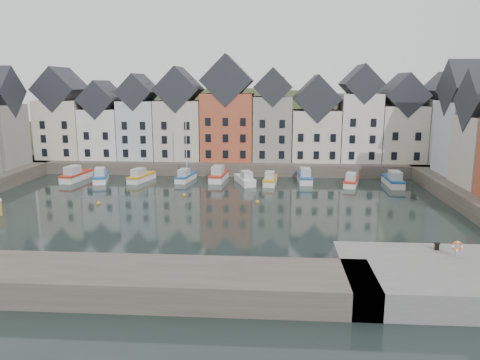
# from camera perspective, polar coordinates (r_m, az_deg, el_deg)

# --- Properties ---
(ground) EXTENTS (260.00, 260.00, 0.00)m
(ground) POSITION_cam_1_polar(r_m,az_deg,el_deg) (55.45, -4.27, -4.01)
(ground) COLOR black
(ground) RESTS_ON ground
(far_quay) EXTENTS (90.00, 16.00, 2.00)m
(far_quay) POSITION_cam_1_polar(r_m,az_deg,el_deg) (84.35, -1.40, 2.15)
(far_quay) COLOR #453D35
(far_quay) RESTS_ON ground
(near_quay) EXTENTS (18.00, 10.00, 2.00)m
(near_quay) POSITION_cam_1_polar(r_m,az_deg,el_deg) (38.41, 25.88, -10.88)
(near_quay) COLOR #60605E
(near_quay) RESTS_ON ground
(near_wall) EXTENTS (50.00, 6.00, 2.00)m
(near_wall) POSITION_cam_1_polar(r_m,az_deg,el_deg) (38.21, -24.56, -10.87)
(near_wall) COLOR #453D35
(near_wall) RESTS_ON ground
(hillside) EXTENTS (153.60, 70.40, 64.00)m
(hillside) POSITION_cam_1_polar(r_m,az_deg,el_deg) (113.96, -0.13, -5.11)
(hillside) COLOR #232E17
(hillside) RESTS_ON ground
(far_terrace) EXTENTS (72.37, 8.16, 17.78)m
(far_terrace) POSITION_cam_1_polar(r_m,az_deg,el_deg) (81.18, 0.72, 7.38)
(far_terrace) COLOR beige
(far_terrace) RESTS_ON far_quay
(mooring_buoys) EXTENTS (20.50, 5.50, 0.50)m
(mooring_buoys) POSITION_cam_1_polar(r_m,az_deg,el_deg) (61.15, -7.28, -2.44)
(mooring_buoys) COLOR #C89017
(mooring_buoys) RESTS_ON ground
(boat_a) EXTENTS (3.04, 7.13, 2.65)m
(boat_a) POSITION_cam_1_polar(r_m,az_deg,el_deg) (77.93, -19.39, 0.53)
(boat_a) COLOR silver
(boat_a) RESTS_ON ground
(boat_b) EXTENTS (3.54, 6.69, 2.45)m
(boat_b) POSITION_cam_1_polar(r_m,az_deg,el_deg) (75.94, -16.59, 0.39)
(boat_b) COLOR silver
(boat_b) RESTS_ON ground
(boat_c) EXTENTS (3.35, 6.37, 2.34)m
(boat_c) POSITION_cam_1_polar(r_m,az_deg,el_deg) (74.47, -11.97, 0.38)
(boat_c) COLOR silver
(boat_c) RESTS_ON ground
(boat_d) EXTENTS (2.68, 5.95, 10.96)m
(boat_d) POSITION_cam_1_polar(r_m,az_deg,el_deg) (73.64, -6.67, 0.44)
(boat_d) COLOR silver
(boat_d) RESTS_ON ground
(boat_e) EXTENTS (2.72, 7.03, 2.64)m
(boat_e) POSITION_cam_1_polar(r_m,az_deg,el_deg) (73.59, -2.60, 0.56)
(boat_e) COLOR silver
(boat_e) RESTS_ON ground
(boat_f) EXTENTS (3.78, 6.32, 2.32)m
(boat_f) POSITION_cam_1_polar(r_m,az_deg,el_deg) (70.83, 0.62, 0.06)
(boat_f) COLOR silver
(boat_f) RESTS_ON ground
(boat_g) EXTENTS (2.26, 5.95, 2.24)m
(boat_g) POSITION_cam_1_polar(r_m,az_deg,el_deg) (70.85, 3.70, 0.02)
(boat_g) COLOR silver
(boat_g) RESTS_ON ground
(boat_h) EXTENTS (2.19, 6.58, 2.51)m
(boat_h) POSITION_cam_1_polar(r_m,az_deg,el_deg) (73.06, 7.88, 0.35)
(boat_h) COLOR silver
(boat_h) RESTS_ON ground
(boat_i) EXTENTS (3.23, 6.04, 2.22)m
(boat_i) POSITION_cam_1_polar(r_m,az_deg,el_deg) (71.73, 13.40, -0.14)
(boat_i) COLOR silver
(boat_i) RESTS_ON ground
(boat_j) EXTENTS (2.11, 6.71, 2.57)m
(boat_j) POSITION_cam_1_polar(r_m,az_deg,el_deg) (73.29, 18.19, -0.08)
(boat_j) COLOR silver
(boat_j) RESTS_ON ground
(mooring_bollard) EXTENTS (0.48, 0.48, 0.56)m
(mooring_bollard) POSITION_cam_1_polar(r_m,az_deg,el_deg) (40.67, 22.88, -7.41)
(mooring_bollard) COLOR black
(mooring_bollard) RESTS_ON near_quay
(life_ring_post) EXTENTS (0.80, 0.17, 1.30)m
(life_ring_post) POSITION_cam_1_polar(r_m,az_deg,el_deg) (39.36, 24.94, -7.37)
(life_ring_post) COLOR gray
(life_ring_post) RESTS_ON near_quay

